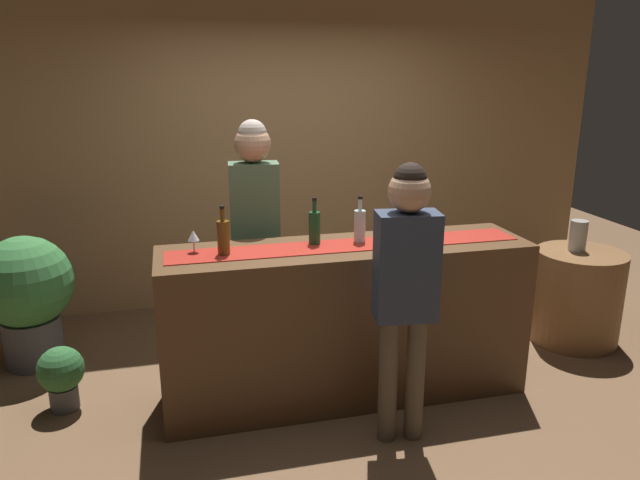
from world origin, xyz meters
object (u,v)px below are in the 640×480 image
Objects in this scene: wine_glass_near_customer at (193,236)px; vase_on_side_table at (578,236)px; potted_plant_small at (61,374)px; wine_bottle_amber at (223,237)px; wine_glass_mid_counter at (391,229)px; round_side_table at (577,296)px; wine_bottle_clear at (360,225)px; customer_sipping at (406,277)px; potted_plant_tall at (27,292)px; wine_bottle_green at (314,227)px; bartender at (255,216)px.

vase_on_side_table is at bearing 6.21° from wine_glass_near_customer.
wine_bottle_amber is at bearing -13.65° from potted_plant_small.
wine_glass_mid_counter is 1.95m from round_side_table.
wine_bottle_clear is 0.64m from customer_sipping.
customer_sipping is at bearing -30.77° from wine_bottle_amber.
wine_bottle_clear is 2.47m from potted_plant_tall.
wine_glass_mid_counter is 1.81m from vase_on_side_table.
wine_bottle_green is at bearing 174.63° from wine_bottle_clear.
wine_bottle_amber is 0.41× the size of round_side_table.
wine_glass_mid_counter is at bearing -35.39° from wine_bottle_clear.
wine_bottle_green reaches higher than potted_plant_tall.
bartender is (-0.60, 0.53, -0.03)m from wine_bottle_clear.
wine_bottle_clear is 0.41× the size of round_side_table.
customer_sipping is (1.11, -0.64, -0.13)m from wine_glass_near_customer.
vase_on_side_table is 3.86m from potted_plant_small.
wine_glass_mid_counter is at bearing -166.83° from round_side_table.
potted_plant_tall is at bearing 157.65° from wine_bottle_clear.
wine_bottle_amber is 2.81m from vase_on_side_table.
customer_sipping reaches higher than wine_glass_mid_counter.
bartender reaches higher than wine_bottle_clear.
bartender is 2.41× the size of round_side_table.
bartender is at bearing -13.41° from potted_plant_tall.
wine_bottle_green is 2.20m from potted_plant_tall.
wine_bottle_clear is 1.00× the size of wine_bottle_amber.
wine_bottle_clear is 0.18× the size of customer_sipping.
bartender is at bearing 175.75° from vase_on_side_table.
customer_sipping is at bearing -22.31° from potted_plant_small.
wine_bottle_amber is 2.91m from round_side_table.
potted_plant_tall is at bearing 171.48° from round_side_table.
wine_bottle_amber is 1.04m from wine_glass_mid_counter.
wine_glass_near_customer is at bearing -37.17° from potted_plant_tall.
wine_bottle_amber is at bearing 157.18° from customer_sipping.
vase_on_side_table is 0.25× the size of potted_plant_tall.
wine_glass_mid_counter is (1.03, -0.06, -0.01)m from wine_bottle_amber.
bartender is at bearing 48.80° from wine_glass_near_customer.
wine_bottle_clear is 0.71× the size of potted_plant_small.
wine_bottle_green is at bearing -171.86° from vase_on_side_table.
bartender is 1.75m from potted_plant_tall.
bartender is at bearing 138.77° from wine_bottle_clear.
customer_sipping is (0.67, -1.15, -0.11)m from bartender.
wine_glass_near_customer is 1.21m from wine_glass_mid_counter.
wine_glass_near_customer reaches higher than vase_on_side_table.
vase_on_side_table is (2.76, 0.40, -0.29)m from wine_bottle_amber.
customer_sipping is 2.27m from potted_plant_small.
customer_sipping is (0.07, -0.62, -0.14)m from wine_bottle_clear.
potted_plant_tall reaches higher than potted_plant_small.
bartender is 1.33m from customer_sipping.
wine_glass_mid_counter is at bearing -23.36° from potted_plant_tall.
wine_bottle_clear is at bearing -22.35° from potted_plant_tall.
potted_plant_small is at bearing 174.27° from wine_bottle_clear.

